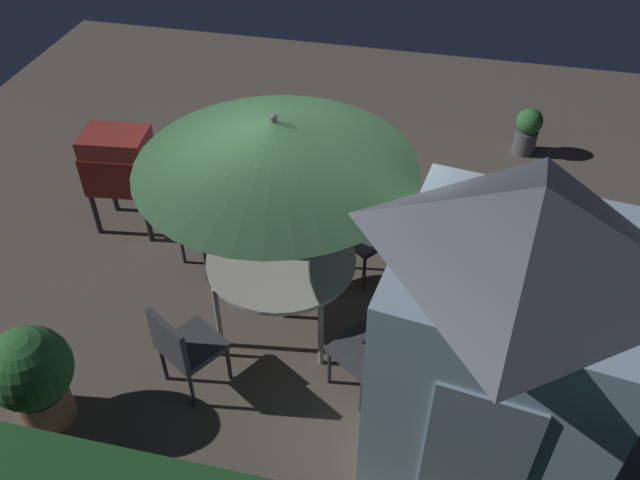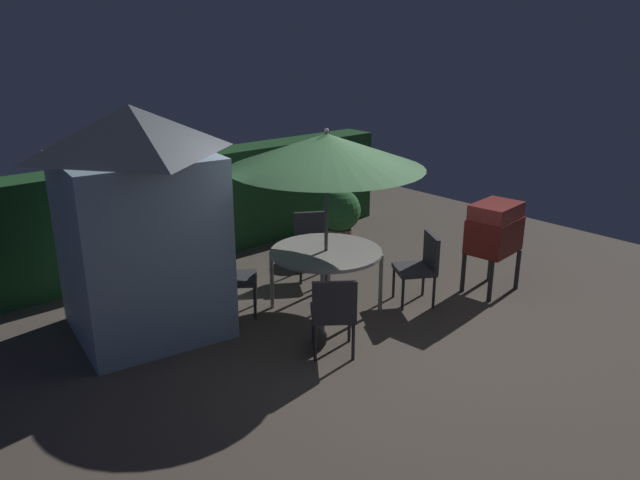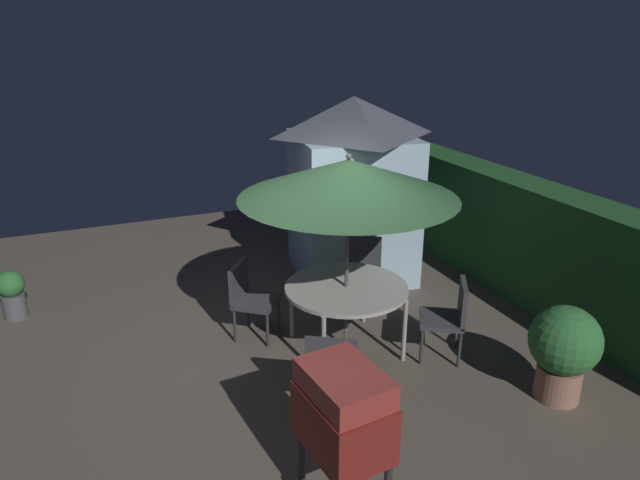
% 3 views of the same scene
% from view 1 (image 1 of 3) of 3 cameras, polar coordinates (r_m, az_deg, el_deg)
% --- Properties ---
extents(ground_plane, '(11.00, 11.00, 0.00)m').
position_cam_1_polar(ground_plane, '(6.93, -1.25, -2.52)').
color(ground_plane, brown).
extents(garden_shed, '(1.88, 1.87, 2.57)m').
position_cam_1_polar(garden_shed, '(4.74, 15.78, -7.96)').
color(garden_shed, '#9EBCD1').
rests_on(garden_shed, ground).
extents(patio_table, '(1.36, 1.36, 0.78)m').
position_cam_1_polar(patio_table, '(5.95, -3.38, -1.94)').
color(patio_table, '#B2ADA3').
rests_on(patio_table, ground).
extents(patio_umbrella, '(2.30, 2.30, 2.25)m').
position_cam_1_polar(patio_umbrella, '(5.18, -3.92, 8.38)').
color(patio_umbrella, '#4C4C51').
rests_on(patio_umbrella, ground).
extents(bbq_grill, '(0.75, 0.58, 1.20)m').
position_cam_1_polar(bbq_grill, '(7.29, -17.03, 6.47)').
color(bbq_grill, maroon).
rests_on(bbq_grill, ground).
extents(chair_near_shed, '(0.64, 0.64, 0.90)m').
position_cam_1_polar(chair_near_shed, '(5.65, -11.79, -8.98)').
color(chair_near_shed, '#38383D').
rests_on(chair_near_shed, ground).
extents(chair_far_side, '(0.65, 0.64, 0.90)m').
position_cam_1_polar(chair_far_side, '(5.51, 4.44, -9.62)').
color(chair_far_side, '#38383D').
rests_on(chair_far_side, ground).
extents(chair_toward_hedge, '(0.65, 0.65, 0.90)m').
position_cam_1_polar(chair_toward_hedge, '(6.65, 4.63, 1.08)').
color(chair_toward_hedge, '#38383D').
rests_on(chair_toward_hedge, ground).
extents(chair_toward_house, '(0.64, 0.63, 0.90)m').
position_cam_1_polar(chair_toward_house, '(6.82, -10.33, 1.66)').
color(chair_toward_house, '#38383D').
rests_on(chair_toward_house, ground).
extents(potted_plant_by_shed, '(0.68, 0.68, 0.98)m').
position_cam_1_polar(potted_plant_by_shed, '(5.77, -23.76, -10.66)').
color(potted_plant_by_shed, '#936651').
rests_on(potted_plant_by_shed, ground).
extents(potted_plant_by_grill, '(0.34, 0.34, 0.62)m').
position_cam_1_polar(potted_plant_by_grill, '(8.93, 17.60, 9.15)').
color(potted_plant_by_grill, '#4C4C51').
rests_on(potted_plant_by_grill, ground).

